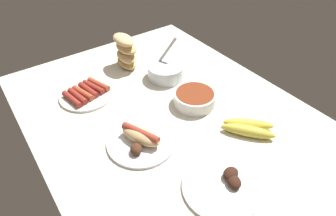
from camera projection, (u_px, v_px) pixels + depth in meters
The scene contains 8 objects.
ground_plane at pixel (169, 117), 105.00cm from camera, with size 120.00×90.00×3.00cm, color silver.
bowl_coleslaw at pixel (166, 71), 119.74cm from camera, with size 14.91×14.91×15.56cm.
banana_bunch at pixel (248, 128), 96.02cm from camera, with size 17.37×16.69×3.64cm.
plate_hotdog_assembled at pixel (141, 139), 91.99cm from camera, with size 22.06×22.06×5.61cm.
plate_sausages at pixel (86, 93), 111.26cm from camera, with size 20.40×20.40×3.27cm.
plate_grilled_meat at pixel (223, 185), 80.08cm from camera, with size 21.76×21.76×3.76cm.
bread_stack at pixel (126, 51), 123.89cm from camera, with size 14.10×8.80×14.40cm.
bowl_chili at pixel (195, 98), 106.76cm from camera, with size 15.50×15.50×4.93cm.
Camera 1 is at (-63.49, 45.62, 68.66)cm, focal length 31.19 mm.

